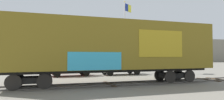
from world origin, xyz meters
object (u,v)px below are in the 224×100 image
object	(u,v)px
freight_car	(110,46)
parked_car_red	(70,68)
flagpole	(126,26)
parked_car_white	(120,67)

from	to	relation	value
freight_car	parked_car_red	bearing A→B (deg)	110.65
flagpole	parked_car_red	size ratio (longest dim) A/B	2.01
flagpole	parked_car_white	distance (m)	5.72
parked_car_red	parked_car_white	xyz separation A→B (m)	(5.29, 0.30, -0.02)
freight_car	parked_car_white	xyz separation A→B (m)	(2.75, 7.04, -1.84)
parked_car_white	flagpole	bearing A→B (deg)	59.88
freight_car	parked_car_red	size ratio (longest dim) A/B	3.49
parked_car_red	freight_car	bearing A→B (deg)	-69.35
freight_car	parked_car_red	world-z (taller)	freight_car
freight_car	parked_car_white	bearing A→B (deg)	68.63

